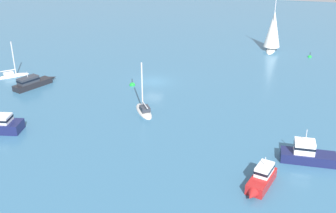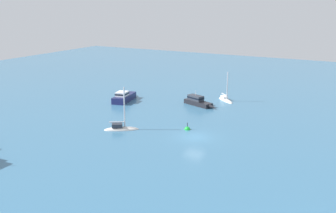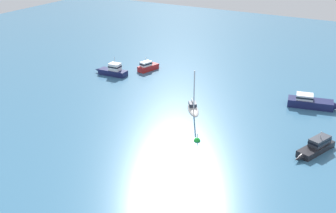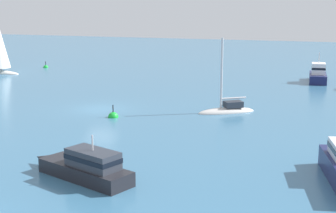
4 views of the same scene
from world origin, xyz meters
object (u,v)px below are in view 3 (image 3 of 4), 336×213
at_px(launch_1, 112,71).
at_px(channel_buoy, 197,141).
at_px(cabin_cruiser, 316,146).
at_px(powerboat, 312,102).
at_px(yacht, 193,109).
at_px(launch, 148,66).

height_order(launch_1, channel_buoy, launch_1).
relative_size(cabin_cruiser, powerboat, 0.85).
height_order(yacht, launch, yacht).
bearing_deg(channel_buoy, powerboat, 60.67).
bearing_deg(yacht, channel_buoy, -5.09).
bearing_deg(yacht, cabin_cruiser, 43.88).
height_order(powerboat, channel_buoy, powerboat).
bearing_deg(yacht, powerboat, 88.35).
relative_size(launch, powerboat, 0.63).
distance_m(cabin_cruiser, powerboat, 13.28).
height_order(yacht, channel_buoy, yacht).
height_order(cabin_cruiser, channel_buoy, cabin_cruiser).
xyz_separation_m(launch_1, channel_buoy, (23.32, -14.34, -0.79)).
height_order(cabin_cruiser, powerboat, cabin_cruiser).
distance_m(yacht, cabin_cruiser, 17.99).
height_order(launch, launch_1, launch_1).
xyz_separation_m(yacht, cabin_cruiser, (17.63, -3.55, 0.50)).
distance_m(cabin_cruiser, channel_buoy, 13.83).
distance_m(yacht, launch, 18.74).
relative_size(cabin_cruiser, launch_1, 1.07).
bearing_deg(powerboat, launch, 163.35).
bearing_deg(powerboat, channel_buoy, -131.42).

